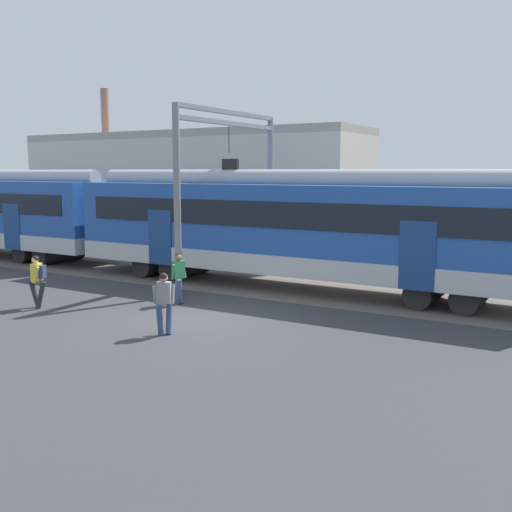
% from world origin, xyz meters
% --- Properties ---
extents(ground_plane, '(160.00, 160.00, 0.00)m').
position_xyz_m(ground_plane, '(0.00, 0.00, 0.00)').
color(ground_plane, '#38383D').
extents(track_bed, '(80.00, 4.40, 0.01)m').
position_xyz_m(track_bed, '(-10.77, 5.57, 0.01)').
color(track_bed, '#605951').
rests_on(track_bed, ground).
extents(commuter_train, '(38.05, 3.07, 4.73)m').
position_xyz_m(commuter_train, '(-8.28, 5.57, 2.25)').
color(commuter_train, silver).
rests_on(commuter_train, ground).
extents(pedestrian_yellow, '(0.71, 0.51, 1.67)m').
position_xyz_m(pedestrian_yellow, '(-5.21, -1.30, 0.99)').
color(pedestrian_yellow, '#28282D').
rests_on(pedestrian_yellow, ground).
extents(pedestrian_green, '(0.56, 0.66, 1.67)m').
position_xyz_m(pedestrian_green, '(-1.76, 1.39, 0.99)').
color(pedestrian_green, navy).
rests_on(pedestrian_green, ground).
extents(pedestrian_grey, '(0.51, 0.71, 1.67)m').
position_xyz_m(pedestrian_grey, '(0.22, -1.74, 0.96)').
color(pedestrian_grey, navy).
rests_on(pedestrian_grey, ground).
extents(catenary_gantry, '(0.24, 6.64, 6.53)m').
position_xyz_m(catenary_gantry, '(-2.53, 5.57, 4.31)').
color(catenary_gantry, gray).
rests_on(catenary_gantry, ground).
extents(background_building, '(20.53, 5.00, 9.20)m').
position_xyz_m(background_building, '(-10.60, 13.61, 3.21)').
color(background_building, beige).
rests_on(background_building, ground).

